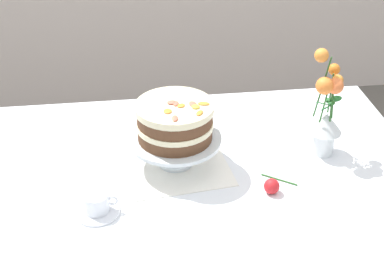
# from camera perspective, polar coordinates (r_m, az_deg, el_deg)

# --- Properties ---
(dining_table) EXTENTS (1.40, 1.00, 0.74)m
(dining_table) POSITION_cam_1_polar(r_m,az_deg,el_deg) (1.78, 1.19, -6.30)
(dining_table) COLOR white
(dining_table) RESTS_ON ground
(linen_napkin) EXTENTS (0.36, 0.36, 0.00)m
(linen_napkin) POSITION_cam_1_polar(r_m,az_deg,el_deg) (1.78, -1.69, -2.72)
(linen_napkin) COLOR white
(linen_napkin) RESTS_ON dining_table
(cake_stand) EXTENTS (0.29, 0.29, 0.10)m
(cake_stand) POSITION_cam_1_polar(r_m,az_deg,el_deg) (1.73, -1.73, -0.51)
(cake_stand) COLOR silver
(cake_stand) RESTS_ON linen_napkin
(layer_cake) EXTENTS (0.24, 0.24, 0.12)m
(layer_cake) POSITION_cam_1_polar(r_m,az_deg,el_deg) (1.69, -1.77, 1.65)
(layer_cake) COLOR brown
(layer_cake) RESTS_ON cake_stand
(flower_vase) EXTENTS (0.11, 0.11, 0.36)m
(flower_vase) POSITION_cam_1_polar(r_m,az_deg,el_deg) (1.81, 13.60, 2.21)
(flower_vase) COLOR silver
(flower_vase) RESTS_ON dining_table
(teacup) EXTENTS (0.13, 0.13, 0.06)m
(teacup) POSITION_cam_1_polar(r_m,az_deg,el_deg) (1.60, -9.72, -6.89)
(teacup) COLOR white
(teacup) RESTS_ON dining_table
(fallen_rose) EXTENTS (0.11, 0.11, 0.05)m
(fallen_rose) POSITION_cam_1_polar(r_m,az_deg,el_deg) (1.66, 8.18, -4.99)
(fallen_rose) COLOR #2D6028
(fallen_rose) RESTS_ON dining_table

